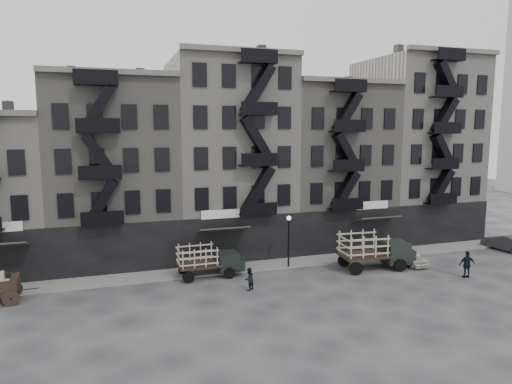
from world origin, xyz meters
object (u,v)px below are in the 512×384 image
object	(u,v)px
car_far	(506,243)
pedestrian_mid	(249,279)
stake_truck_east	(375,248)
policeman	(467,264)
car_east	(409,256)
stake_truck_west	(209,258)

from	to	relation	value
car_far	pedestrian_mid	size ratio (longest dim) A/B	2.70
stake_truck_east	car_far	bearing A→B (deg)	8.91
stake_truck_east	policeman	xyz separation A→B (m)	(5.43, -4.05, -0.69)
car_east	car_far	xyz separation A→B (m)	(11.04, 0.70, 0.06)
stake_truck_west	pedestrian_mid	world-z (taller)	stake_truck_west
stake_truck_east	car_far	world-z (taller)	stake_truck_east
pedestrian_mid	car_east	bearing A→B (deg)	148.22
stake_truck_east	car_east	world-z (taller)	stake_truck_east
stake_truck_west	policeman	distance (m)	19.43
policeman	car_east	bearing A→B (deg)	-52.81
car_east	stake_truck_west	bearing A→B (deg)	173.89
stake_truck_west	pedestrian_mid	distance (m)	4.28
car_east	car_far	distance (m)	11.06
stake_truck_east	car_far	size ratio (longest dim) A/B	1.41
stake_truck_west	stake_truck_east	distance (m)	13.16
car_far	pedestrian_mid	bearing A→B (deg)	-1.81
stake_truck_west	policeman	size ratio (longest dim) A/B	2.44
car_east	stake_truck_east	bearing A→B (deg)	-174.40
stake_truck_east	car_east	distance (m)	3.73
stake_truck_west	pedestrian_mid	xyz separation A→B (m)	(2.02, -3.73, -0.61)
stake_truck_west	stake_truck_east	xyz separation A→B (m)	(12.97, -2.18, 0.29)
car_far	policeman	size ratio (longest dim) A/B	2.13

